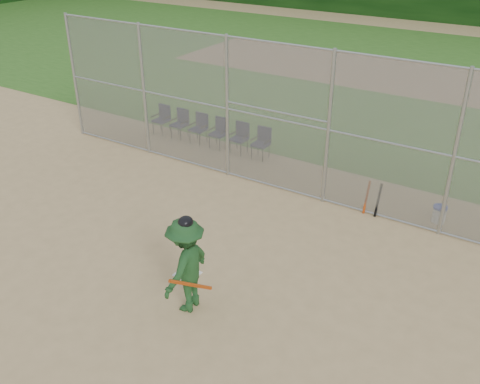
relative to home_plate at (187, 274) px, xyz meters
The scene contains 14 objects.
ground 0.53m from the home_plate, 83.44° to the right, with size 100.00×100.00×0.00m, color tan.
grass_strip 17.48m from the home_plate, 89.80° to the left, with size 100.00×100.00×0.00m, color #30631D.
dirt_patch_far 17.48m from the home_plate, 89.80° to the left, with size 24.00×24.00×0.00m, color tan.
backstop_fence 4.93m from the home_plate, 89.23° to the left, with size 16.09×0.09×4.00m.
home_plate is the anchor object (origin of this frame).
batter_at_plate 1.42m from the home_plate, 51.34° to the right, with size 1.06×1.39×2.03m.
water_cooler 6.37m from the home_plate, 52.17° to the left, with size 0.34×0.34×0.43m.
spare_bats 5.13m from the home_plate, 62.59° to the left, with size 0.36×0.30×0.84m.
chair_0 8.27m from the home_plate, 133.50° to the left, with size 0.54×0.52×0.96m, color #0F1339, non-canonical shape.
chair_1 7.75m from the home_plate, 129.26° to the left, with size 0.54×0.52×0.96m, color #0F1339, non-canonical shape.
chair_2 7.27m from the home_plate, 124.44° to the left, with size 0.54×0.52×0.96m, color #0F1339, non-canonical shape.
chair_3 6.86m from the home_plate, 118.99° to the left, with size 0.54×0.52×0.96m, color #0F1339, non-canonical shape.
chair_4 6.52m from the home_plate, 112.90° to the left, with size 0.54×0.52×0.96m, color #0F1339, non-canonical shape.
chair_5 6.25m from the home_plate, 106.22° to the left, with size 0.54×0.52×0.96m, color #0F1339, non-canonical shape.
Camera 1 is at (5.78, -6.61, 6.79)m, focal length 40.00 mm.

